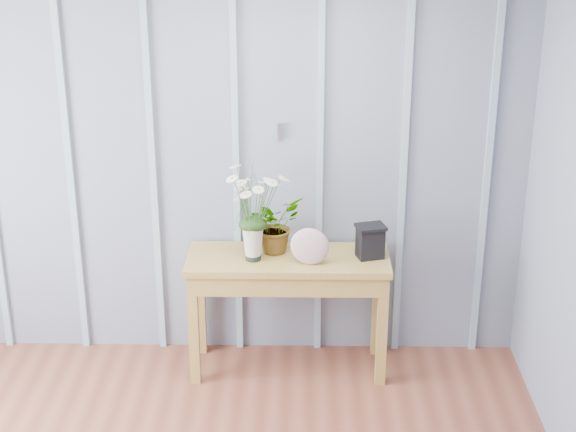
{
  "coord_description": "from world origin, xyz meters",
  "views": [
    {
      "loc": [
        0.64,
        -2.76,
        2.91
      ],
      "look_at": [
        0.57,
        1.94,
        1.03
      ],
      "focal_mm": 55.0,
      "sensor_mm": 36.0,
      "label": 1
    }
  ],
  "objects_px": {
    "felt_disc_vessel": "(310,246)",
    "carved_box": "(370,241)",
    "sideboard": "(288,274)",
    "daisy_vase": "(252,202)"
  },
  "relations": [
    {
      "from": "sideboard",
      "to": "carved_box",
      "type": "height_order",
      "value": "carved_box"
    },
    {
      "from": "carved_box",
      "to": "daisy_vase",
      "type": "bearing_deg",
      "value": -176.35
    },
    {
      "from": "sideboard",
      "to": "felt_disc_vessel",
      "type": "height_order",
      "value": "felt_disc_vessel"
    },
    {
      "from": "felt_disc_vessel",
      "to": "sideboard",
      "type": "bearing_deg",
      "value": 149.53
    },
    {
      "from": "daisy_vase",
      "to": "felt_disc_vessel",
      "type": "bearing_deg",
      "value": -10.72
    },
    {
      "from": "felt_disc_vessel",
      "to": "carved_box",
      "type": "relative_size",
      "value": 1.12
    },
    {
      "from": "felt_disc_vessel",
      "to": "carved_box",
      "type": "xyz_separation_m",
      "value": [
        0.36,
        0.11,
        -0.01
      ]
    },
    {
      "from": "sideboard",
      "to": "daisy_vase",
      "type": "xyz_separation_m",
      "value": [
        -0.2,
        -0.04,
        0.48
      ]
    },
    {
      "from": "sideboard",
      "to": "felt_disc_vessel",
      "type": "distance_m",
      "value": 0.28
    },
    {
      "from": "daisy_vase",
      "to": "carved_box",
      "type": "distance_m",
      "value": 0.74
    }
  ]
}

